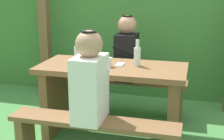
{
  "coord_description": "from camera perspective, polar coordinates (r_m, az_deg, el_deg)",
  "views": [
    {
      "loc": [
        0.76,
        -2.87,
        1.5
      ],
      "look_at": [
        0.0,
        0.0,
        0.69
      ],
      "focal_mm": 51.85,
      "sensor_mm": 36.0,
      "label": 1
    }
  ],
  "objects": [
    {
      "name": "picnic_table",
      "position": [
        3.13,
        -0.0,
        -3.38
      ],
      "size": [
        1.4,
        0.64,
        0.73
      ],
      "color": "brown",
      "rests_on": "ground_plane"
    },
    {
      "name": "pergola_post_left",
      "position": [
        4.35,
        -11.84,
        8.24
      ],
      "size": [
        0.12,
        0.12,
        1.98
      ],
      "primitive_type": "cube",
      "color": "brown",
      "rests_on": "ground_plane"
    },
    {
      "name": "bench_far",
      "position": [
        3.74,
        2.33,
        -3.28
      ],
      "size": [
        1.4,
        0.24,
        0.43
      ],
      "color": "brown",
      "rests_on": "ground_plane"
    },
    {
      "name": "bench_near",
      "position": [
        2.68,
        -3.31,
        -11.12
      ],
      "size": [
        1.4,
        0.24,
        0.43
      ],
      "color": "brown",
      "rests_on": "ground_plane"
    },
    {
      "name": "person_white_shirt",
      "position": [
        2.52,
        -3.93,
        -1.74
      ],
      "size": [
        0.25,
        0.35,
        0.72
      ],
      "color": "white",
      "rests_on": "bench_near"
    },
    {
      "name": "cell_phone",
      "position": [
        3.09,
        1.41,
        0.98
      ],
      "size": [
        0.07,
        0.14,
        0.01
      ],
      "primitive_type": "cube",
      "rotation": [
        0.0,
        0.0,
        -0.02
      ],
      "color": "silver",
      "rests_on": "picnic_table"
    },
    {
      "name": "drinking_glass",
      "position": [
        3.02,
        -0.58,
        1.4
      ],
      "size": [
        0.07,
        0.07,
        0.09
      ],
      "primitive_type": "cylinder",
      "color": "silver",
      "rests_on": "picnic_table"
    },
    {
      "name": "bottle_right",
      "position": [
        3.12,
        -3.54,
        2.64
      ],
      "size": [
        0.06,
        0.06,
        0.22
      ],
      "color": "silver",
      "rests_on": "picnic_table"
    },
    {
      "name": "ground_plane",
      "position": [
        3.33,
        -0.0,
        -11.55
      ],
      "size": [
        12.0,
        12.0,
        0.0
      ],
      "primitive_type": "plane",
      "color": "#448240"
    },
    {
      "name": "bottle_left",
      "position": [
        3.1,
        -6.16,
        2.68
      ],
      "size": [
        0.06,
        0.06,
        0.24
      ],
      "color": "silver",
      "rests_on": "picnic_table"
    },
    {
      "name": "person_black_coat",
      "position": [
        3.61,
        2.61,
        3.51
      ],
      "size": [
        0.25,
        0.35,
        0.72
      ],
      "color": "black",
      "rests_on": "bench_far"
    },
    {
      "name": "bottle_center",
      "position": [
        3.06,
        4.47,
        2.6
      ],
      "size": [
        0.06,
        0.06,
        0.25
      ],
      "color": "silver",
      "rests_on": "picnic_table"
    },
    {
      "name": "hedge_backdrop",
      "position": [
        4.71,
        5.45,
        7.43
      ],
      "size": [
        6.4,
        0.96,
        1.73
      ],
      "primitive_type": "cube",
      "color": "#3C7634",
      "rests_on": "ground_plane"
    }
  ]
}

